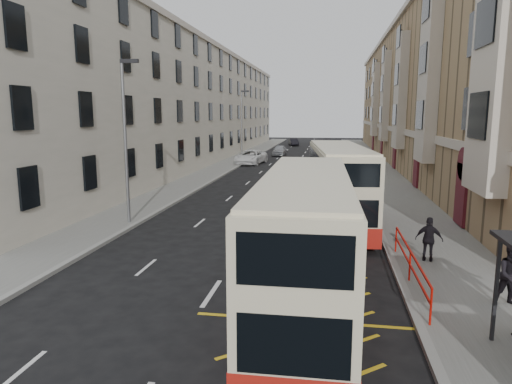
% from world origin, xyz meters
% --- Properties ---
extents(ground, '(200.00, 200.00, 0.00)m').
position_xyz_m(ground, '(0.00, 0.00, 0.00)').
color(ground, black).
rests_on(ground, ground).
extents(pavement_right, '(4.00, 120.00, 0.15)m').
position_xyz_m(pavement_right, '(8.00, 30.00, 0.07)').
color(pavement_right, slate).
rests_on(pavement_right, ground).
extents(pavement_left, '(3.00, 120.00, 0.15)m').
position_xyz_m(pavement_left, '(-7.50, 30.00, 0.07)').
color(pavement_left, slate).
rests_on(pavement_left, ground).
extents(kerb_right, '(0.25, 120.00, 0.15)m').
position_xyz_m(kerb_right, '(6.00, 30.00, 0.07)').
color(kerb_right, gray).
rests_on(kerb_right, ground).
extents(kerb_left, '(0.25, 120.00, 0.15)m').
position_xyz_m(kerb_left, '(-6.00, 30.00, 0.07)').
color(kerb_left, gray).
rests_on(kerb_left, ground).
extents(road_markings, '(10.00, 110.00, 0.01)m').
position_xyz_m(road_markings, '(0.00, 45.00, 0.01)').
color(road_markings, silver).
rests_on(road_markings, ground).
extents(terrace_right, '(10.75, 79.00, 15.25)m').
position_xyz_m(terrace_right, '(14.88, 45.38, 7.52)').
color(terrace_right, '#967C57').
rests_on(terrace_right, ground).
extents(terrace_left, '(9.18, 79.00, 13.25)m').
position_xyz_m(terrace_left, '(-13.43, 45.50, 6.52)').
color(terrace_left, beige).
rests_on(terrace_left, ground).
extents(guard_railing, '(0.06, 6.56, 1.01)m').
position_xyz_m(guard_railing, '(6.25, 5.75, 0.86)').
color(guard_railing, red).
rests_on(guard_railing, pavement_right).
extents(street_lamp_near, '(0.93, 0.18, 8.00)m').
position_xyz_m(street_lamp_near, '(-6.35, 12.00, 4.64)').
color(street_lamp_near, slate).
rests_on(street_lamp_near, pavement_left).
extents(street_lamp_far, '(0.93, 0.18, 8.00)m').
position_xyz_m(street_lamp_far, '(-6.35, 42.00, 4.64)').
color(street_lamp_far, slate).
rests_on(street_lamp_far, pavement_left).
extents(double_decker_front, '(2.46, 10.04, 3.99)m').
position_xyz_m(double_decker_front, '(2.96, 2.90, 2.03)').
color(double_decker_front, beige).
rests_on(double_decker_front, ground).
extents(double_decker_rear, '(3.32, 10.26, 4.02)m').
position_xyz_m(double_decker_rear, '(4.01, 13.52, 2.05)').
color(double_decker_rear, beige).
rests_on(double_decker_rear, ground).
extents(pedestrian_mid, '(0.92, 0.74, 1.80)m').
position_xyz_m(pedestrian_mid, '(8.76, 4.15, 1.05)').
color(pedestrian_mid, black).
rests_on(pedestrian_mid, pavement_right).
extents(pedestrian_far, '(1.05, 0.65, 1.67)m').
position_xyz_m(pedestrian_far, '(7.28, 7.97, 0.98)').
color(pedestrian_far, black).
rests_on(pedestrian_far, pavement_right).
extents(white_van, '(3.32, 5.93, 1.57)m').
position_xyz_m(white_van, '(-5.20, 41.07, 0.78)').
color(white_van, white).
rests_on(white_van, ground).
extents(car_silver, '(1.77, 4.16, 1.40)m').
position_xyz_m(car_silver, '(-3.15, 52.01, 0.70)').
color(car_silver, '#9FA2A6').
rests_on(car_silver, ground).
extents(car_dark, '(2.21, 4.12, 1.29)m').
position_xyz_m(car_dark, '(-2.84, 71.51, 0.64)').
color(car_dark, black).
rests_on(car_dark, ground).
extents(car_red, '(3.56, 5.60, 1.51)m').
position_xyz_m(car_red, '(2.02, 63.18, 0.76)').
color(car_red, maroon).
rests_on(car_red, ground).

